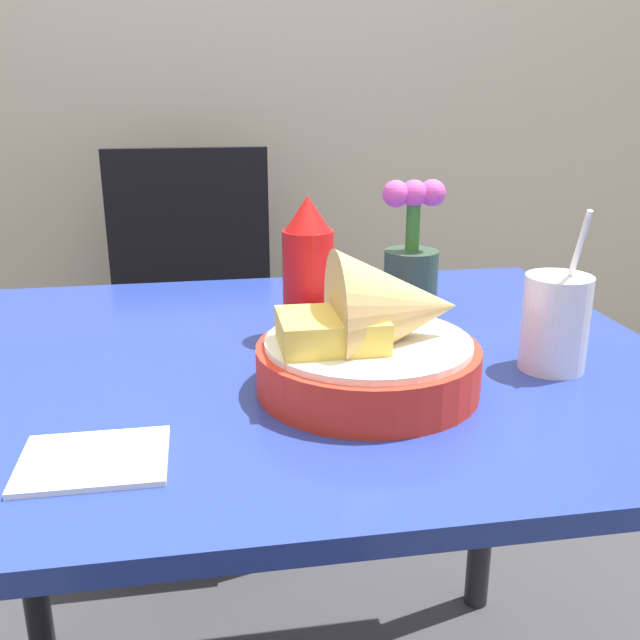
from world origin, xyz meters
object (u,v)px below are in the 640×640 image
chair_far_window (193,310)px  ketchup_bottle (308,270)px  flower_vase (412,257)px  food_basket (377,341)px  drink_cup (555,326)px

chair_far_window → ketchup_bottle: size_ratio=4.69×
ketchup_bottle → flower_vase: (0.19, 0.12, -0.02)m
flower_vase → food_basket: bearing=-113.1°
chair_far_window → drink_cup: size_ratio=4.56×
drink_cup → food_basket: bearing=-173.6°
food_basket → flower_vase: bearing=66.9°
flower_vase → drink_cup: bearing=-71.2°
food_basket → drink_cup: drink_cup is taller
ketchup_bottle → food_basket: bearing=-76.0°
chair_far_window → food_basket: (0.22, -0.96, 0.25)m
food_basket → flower_vase: size_ratio=1.28×
drink_cup → flower_vase: (-0.10, 0.29, 0.02)m
ketchup_bottle → drink_cup: 0.34m
drink_cup → flower_vase: bearing=108.8°
drink_cup → chair_far_window: bearing=116.0°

